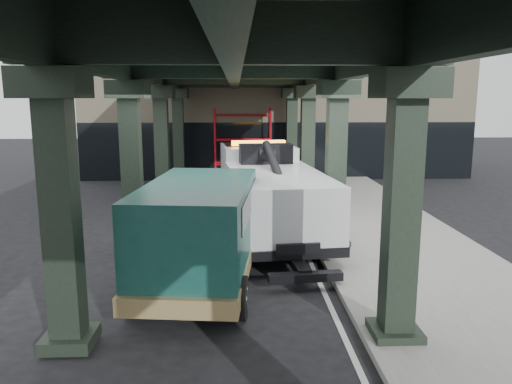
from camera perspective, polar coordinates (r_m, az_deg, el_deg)
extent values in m
plane|color=black|center=(13.36, -0.67, -9.03)|extent=(90.00, 90.00, 0.00)
cube|color=gray|center=(15.98, 15.56, -5.82)|extent=(5.00, 40.00, 0.15)
cube|color=silver|center=(15.39, 5.50, -6.38)|extent=(0.12, 38.00, 0.01)
cube|color=black|center=(9.28, 16.27, -2.22)|extent=(0.55, 0.55, 5.00)
cube|color=black|center=(9.07, 17.03, 11.78)|extent=(1.10, 1.10, 0.50)
cube|color=black|center=(10.04, 15.56, -15.25)|extent=(0.90, 0.90, 0.24)
cube|color=black|center=(15.00, 9.08, 2.86)|extent=(0.55, 0.55, 5.00)
cube|color=black|center=(14.87, 9.34, 11.48)|extent=(1.10, 1.10, 0.50)
cube|color=black|center=(15.48, 8.83, -5.68)|extent=(0.90, 0.90, 0.24)
cube|color=black|center=(20.88, 5.89, 5.10)|extent=(0.55, 0.55, 5.00)
cube|color=black|center=(20.78, 6.01, 11.29)|extent=(1.10, 1.10, 0.50)
cube|color=black|center=(21.23, 5.77, -1.14)|extent=(0.90, 0.90, 0.24)
cube|color=black|center=(26.81, 4.09, 6.35)|extent=(0.55, 0.55, 5.00)
cube|color=black|center=(26.74, 4.15, 11.16)|extent=(1.10, 1.10, 0.50)
cube|color=black|center=(27.08, 4.02, 1.45)|extent=(0.90, 0.90, 0.24)
cube|color=black|center=(9.32, -21.39, -2.48)|extent=(0.55, 0.55, 5.00)
cube|color=black|center=(9.11, -22.36, 11.45)|extent=(1.10, 1.10, 0.50)
cube|color=black|center=(10.08, -20.47, -15.44)|extent=(0.90, 0.90, 0.24)
cube|color=black|center=(15.03, -14.00, 2.69)|extent=(0.55, 0.55, 5.00)
cube|color=black|center=(14.90, -14.39, 11.29)|extent=(1.10, 1.10, 0.50)
cube|color=black|center=(15.51, -13.61, -5.83)|extent=(0.90, 0.90, 0.24)
cube|color=black|center=(20.90, -10.69, 4.98)|extent=(0.55, 0.55, 5.00)
cube|color=black|center=(20.80, -10.91, 11.16)|extent=(1.10, 1.10, 0.50)
cube|color=black|center=(21.25, -10.48, -1.26)|extent=(0.90, 0.90, 0.24)
cube|color=black|center=(26.83, -8.84, 6.26)|extent=(0.55, 0.55, 5.00)
cube|color=black|center=(26.75, -8.98, 11.06)|extent=(1.10, 1.10, 0.50)
cube|color=black|center=(27.10, -8.70, 1.36)|extent=(0.90, 0.90, 0.24)
cube|color=black|center=(14.90, 9.44, 14.56)|extent=(0.35, 32.00, 1.10)
cube|color=black|center=(14.93, -14.54, 14.36)|extent=(0.35, 32.00, 1.10)
cube|color=black|center=(14.61, -2.57, 14.77)|extent=(0.35, 32.00, 1.10)
cube|color=black|center=(14.68, -2.59, 17.49)|extent=(7.40, 32.00, 0.30)
cube|color=#C6B793|center=(32.66, 1.90, 9.77)|extent=(22.00, 10.00, 8.00)
cylinder|color=red|center=(27.61, -4.66, 5.43)|extent=(0.08, 0.08, 4.00)
cylinder|color=red|center=(26.82, -4.73, 5.27)|extent=(0.08, 0.08, 4.00)
cylinder|color=red|center=(27.65, 1.59, 5.46)|extent=(0.08, 0.08, 4.00)
cylinder|color=red|center=(26.85, 1.71, 5.31)|extent=(0.08, 0.08, 4.00)
cylinder|color=red|center=(27.70, -1.52, 3.39)|extent=(3.00, 0.08, 0.08)
cylinder|color=red|center=(27.56, -1.53, 6.07)|extent=(3.00, 0.08, 0.08)
cylinder|color=red|center=(27.49, -1.55, 8.78)|extent=(3.00, 0.08, 0.08)
cube|color=black|center=(16.54, 1.63, -2.33)|extent=(1.99, 8.47, 0.28)
cube|color=silver|center=(19.14, 0.19, 2.35)|extent=(2.90, 2.95, 2.02)
cube|color=silver|center=(20.37, -0.30, 1.26)|extent=(2.70, 1.05, 1.01)
cube|color=black|center=(19.34, 0.07, 4.11)|extent=(2.60, 1.70, 0.95)
cube|color=silver|center=(15.15, 2.47, -0.73)|extent=(3.25, 5.85, 1.57)
cube|color=orange|center=(18.79, 0.29, 5.63)|extent=(2.04, 0.52, 0.18)
cube|color=black|center=(17.16, 1.12, 4.40)|extent=(1.85, 0.85, 0.67)
cylinder|color=black|center=(15.22, 2.34, 2.53)|extent=(0.67, 3.92, 1.50)
cube|color=black|center=(12.74, 4.82, -8.20)|extent=(0.50, 1.59, 0.20)
cube|color=black|center=(12.04, 5.66, -9.63)|extent=(1.81, 0.46, 0.20)
cylinder|color=black|center=(19.52, -3.54, -0.84)|extent=(0.52, 1.27, 1.23)
cylinder|color=silver|center=(19.52, -3.54, -0.84)|extent=(0.50, 0.72, 0.68)
cylinder|color=black|center=(19.87, 3.56, -0.64)|extent=(0.52, 1.27, 1.23)
cylinder|color=silver|center=(19.87, 3.56, -0.64)|extent=(0.50, 0.72, 0.68)
cylinder|color=black|center=(15.93, -2.44, -3.46)|extent=(0.52, 1.27, 1.23)
cylinder|color=silver|center=(15.93, -2.44, -3.46)|extent=(0.50, 0.72, 0.68)
cylinder|color=black|center=(16.35, 6.19, -3.15)|extent=(0.52, 1.27, 1.23)
cylinder|color=silver|center=(16.35, 6.19, -3.15)|extent=(0.50, 0.72, 0.68)
cylinder|color=black|center=(14.53, -1.86, -4.85)|extent=(0.52, 1.27, 1.23)
cylinder|color=silver|center=(14.53, -1.86, -4.85)|extent=(0.50, 0.72, 0.68)
cylinder|color=black|center=(14.99, 7.56, -4.45)|extent=(0.52, 1.27, 1.23)
cylinder|color=silver|center=(14.99, 7.56, -4.45)|extent=(0.50, 0.72, 0.68)
cube|color=#13473F|center=(14.87, -4.38, -2.79)|extent=(2.38, 1.45, 1.00)
cube|color=#13473F|center=(11.85, -6.50, -4.11)|extent=(2.83, 5.20, 2.16)
cube|color=#9B814F|center=(12.51, -6.05, -7.52)|extent=(3.01, 6.41, 0.39)
cube|color=black|center=(14.26, -4.69, 0.26)|extent=(2.20, 0.70, 0.92)
cube|color=black|center=(12.04, -6.27, -1.16)|extent=(2.76, 4.21, 0.61)
cube|color=silver|center=(15.54, -4.06, -3.88)|extent=(2.22, 0.36, 0.33)
cylinder|color=black|center=(15.16, -8.54, -4.91)|extent=(0.41, 0.96, 0.93)
cylinder|color=silver|center=(15.16, -8.54, -4.91)|extent=(0.41, 0.55, 0.51)
cylinder|color=black|center=(14.85, -0.13, -5.11)|extent=(0.41, 0.96, 0.93)
cylinder|color=silver|center=(14.85, -0.13, -5.11)|extent=(0.41, 0.55, 0.51)
cylinder|color=black|center=(10.90, -13.81, -11.40)|extent=(0.41, 0.96, 0.93)
cylinder|color=silver|center=(10.90, -13.81, -11.40)|extent=(0.41, 0.55, 0.51)
cylinder|color=black|center=(10.47, -1.92, -12.03)|extent=(0.41, 0.96, 0.93)
cylinder|color=silver|center=(10.47, -1.92, -12.03)|extent=(0.41, 0.55, 0.51)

